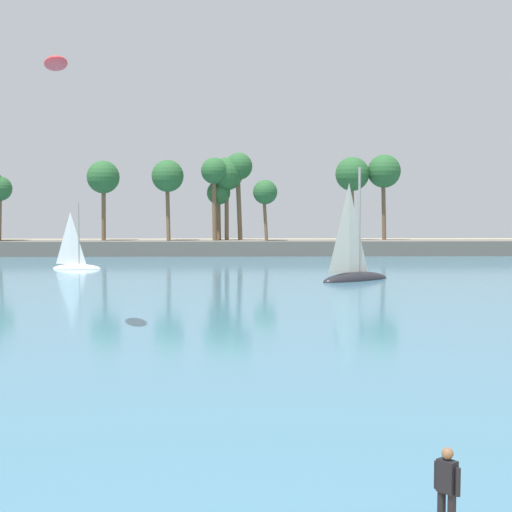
% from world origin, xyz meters
% --- Properties ---
extents(sea, '(220.00, 115.81, 0.06)m').
position_xyz_m(sea, '(0.00, 66.19, 0.03)').
color(sea, teal).
rests_on(sea, ground).
extents(palm_headland, '(82.38, 6.50, 12.34)m').
position_xyz_m(palm_headland, '(-2.21, 84.17, 4.24)').
color(palm_headland, '#605B54').
rests_on(palm_headland, ground).
extents(person_at_waterline, '(0.37, 0.46, 1.67)m').
position_xyz_m(person_at_waterline, '(5.75, 7.97, 0.89)').
color(person_at_waterline, black).
rests_on(person_at_waterline, ground).
extents(sailboat_mid_bay, '(6.54, 5.36, 9.54)m').
position_xyz_m(sailboat_mid_bay, '(11.17, 53.30, 0.92)').
color(sailboat_mid_bay, black).
rests_on(sailboat_mid_bay, sea).
extents(sailboat_toward_headland, '(4.68, 1.86, 6.62)m').
position_xyz_m(sailboat_toward_headland, '(-13.14, 64.56, 0.66)').
color(sailboat_toward_headland, white).
rests_on(sailboat_toward_headland, sea).
extents(kite_aloft_high_over_bay, '(1.80, 3.19, 0.44)m').
position_xyz_m(kite_aloft_high_over_bay, '(-6.10, 29.16, 12.27)').
color(kite_aloft_high_over_bay, red).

